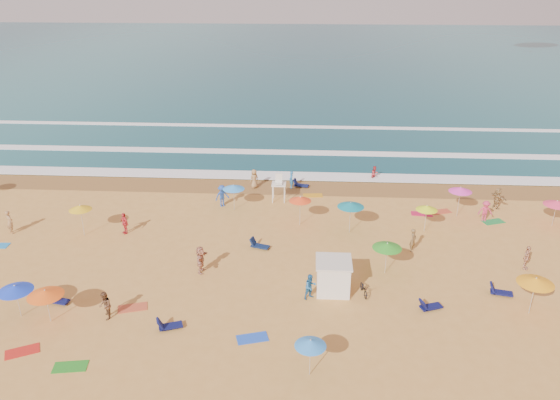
{
  "coord_description": "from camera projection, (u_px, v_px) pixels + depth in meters",
  "views": [
    {
      "loc": [
        -0.08,
        -33.64,
        18.88
      ],
      "look_at": [
        -2.37,
        6.0,
        1.5
      ],
      "focal_mm": 35.0,
      "sensor_mm": 36.0,
      "label": 1
    }
  ],
  "objects": [
    {
      "name": "loungers",
      "position": [
        396.0,
        261.0,
        37.14
      ],
      "size": [
        45.07,
        22.3,
        0.34
      ],
      "color": "#0F124B",
      "rests_on": "ground"
    },
    {
      "name": "surf_foam",
      "position": [
        311.0,
        155.0,
        57.79
      ],
      "size": [
        200.0,
        18.7,
        0.05
      ],
      "color": "white",
      "rests_on": "ground"
    },
    {
      "name": "beachgoers",
      "position": [
        329.0,
        217.0,
        41.99
      ],
      "size": [
        47.87,
        24.86,
        2.14
      ],
      "color": "#2367A5",
      "rests_on": "ground"
    },
    {
      "name": "bicycle",
      "position": [
        364.0,
        289.0,
        33.58
      ],
      "size": [
        0.78,
        1.59,
        0.8
      ],
      "primitive_type": "imported",
      "rotation": [
        0.0,
        0.0,
        0.17
      ],
      "color": "black",
      "rests_on": "ground"
    },
    {
      "name": "cabana_roof",
      "position": [
        334.0,
        262.0,
        33.29
      ],
      "size": [
        2.2,
        2.2,
        0.12
      ],
      "primitive_type": "cube",
      "color": "silver",
      "rests_on": "cabana"
    },
    {
      "name": "ocean",
      "position": [
        312.0,
        59.0,
        115.15
      ],
      "size": [
        220.0,
        140.0,
        0.18
      ],
      "primitive_type": "cube",
      "color": "#0C4756",
      "rests_on": "ground"
    },
    {
      "name": "cabana",
      "position": [
        333.0,
        277.0,
        33.72
      ],
      "size": [
        2.0,
        2.0,
        2.0
      ],
      "primitive_type": "cube",
      "color": "white",
      "rests_on": "ground"
    },
    {
      "name": "beach_umbrellas",
      "position": [
        324.0,
        237.0,
        36.29
      ],
      "size": [
        60.12,
        26.3,
        0.78
      ],
      "color": "#FF481A",
      "rests_on": "ground"
    },
    {
      "name": "towels",
      "position": [
        297.0,
        262.0,
        37.34
      ],
      "size": [
        44.91,
        23.94,
        0.03
      ],
      "color": "red",
      "rests_on": "ground"
    },
    {
      "name": "lifeguard_stand",
      "position": [
        279.0,
        189.0,
        46.55
      ],
      "size": [
        1.2,
        1.2,
        2.1
      ],
      "primitive_type": null,
      "color": "white",
      "rests_on": "ground"
    },
    {
      "name": "wet_sand",
      "position": [
        310.0,
        187.0,
        49.76
      ],
      "size": [
        220.0,
        220.0,
        0.0
      ],
      "primitive_type": "plane",
      "color": "olive",
      "rests_on": "ground"
    },
    {
      "name": "ground",
      "position": [
        309.0,
        254.0,
        38.33
      ],
      "size": [
        220.0,
        220.0,
        0.0
      ],
      "primitive_type": "plane",
      "color": "gold",
      "rests_on": "ground"
    }
  ]
}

